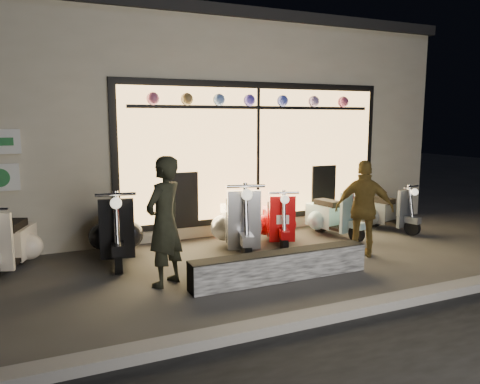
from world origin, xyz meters
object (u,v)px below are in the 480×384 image
(scooter_red, at_px, (277,221))
(graffiti_barrier, at_px, (281,266))
(scooter_silver, at_px, (238,222))
(man, at_px, (164,222))
(woman, at_px, (364,209))

(scooter_red, bearing_deg, graffiti_barrier, -98.11)
(graffiti_barrier, distance_m, scooter_silver, 1.67)
(graffiti_barrier, relative_size, scooter_red, 1.92)
(scooter_red, bearing_deg, scooter_silver, -151.33)
(scooter_red, bearing_deg, man, -132.20)
(scooter_silver, bearing_deg, scooter_red, 24.83)
(graffiti_barrier, distance_m, man, 1.69)
(graffiti_barrier, relative_size, woman, 1.68)
(man, xyz_separation_m, woman, (3.25, -0.01, -0.09))
(scooter_silver, distance_m, woman, 2.07)
(man, bearing_deg, scooter_silver, 179.28)
(man, distance_m, woman, 3.25)
(graffiti_barrier, xyz_separation_m, man, (-1.49, 0.47, 0.66))
(graffiti_barrier, height_order, scooter_silver, scooter_silver)
(graffiti_barrier, distance_m, woman, 1.91)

